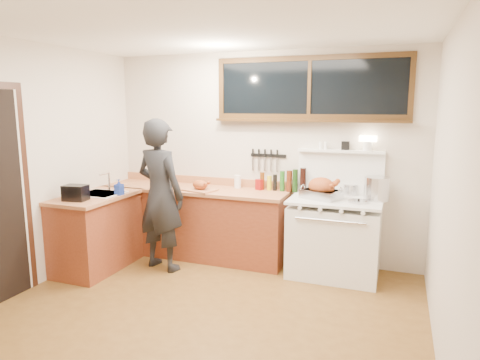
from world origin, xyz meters
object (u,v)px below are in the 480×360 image
at_px(roast_turkey, 322,190).
at_px(vintage_stove, 334,235).
at_px(cutting_board, 200,187).
at_px(man, 160,195).

bearing_deg(roast_turkey, vintage_stove, 12.22).
bearing_deg(cutting_board, vintage_stove, 4.29).
bearing_deg(vintage_stove, cutting_board, -175.71).
distance_m(vintage_stove, roast_turkey, 0.56).
xyz_separation_m(vintage_stove, man, (-1.97, -0.52, 0.43)).
bearing_deg(man, vintage_stove, 14.67).
height_order(man, cutting_board, man).
xyz_separation_m(cutting_board, roast_turkey, (1.48, 0.09, 0.05)).
bearing_deg(cutting_board, man, -130.32).
relative_size(vintage_stove, roast_turkey, 3.25).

